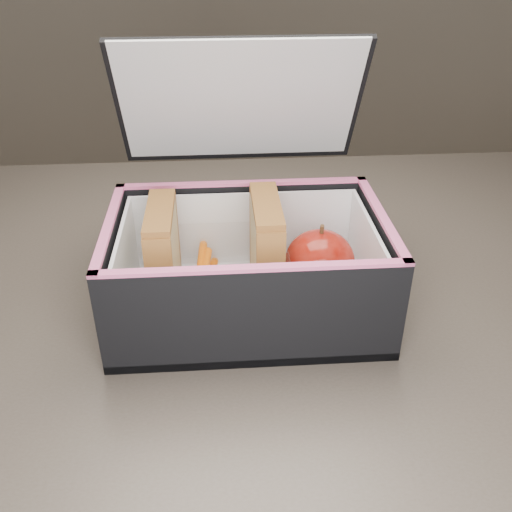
{
  "coord_description": "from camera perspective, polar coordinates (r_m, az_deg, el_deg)",
  "views": [
    {
      "loc": [
        -0.05,
        -0.59,
        1.14
      ],
      "look_at": [
        -0.02,
        -0.05,
        0.81
      ],
      "focal_mm": 40.0,
      "sensor_mm": 36.0,
      "label": 1
    }
  ],
  "objects": [
    {
      "name": "kitchen_table",
      "position": [
        0.76,
        0.87,
        -7.97
      ],
      "size": [
        1.2,
        0.8,
        0.75
      ],
      "color": "#534840",
      "rests_on": "ground"
    },
    {
      "name": "lunch_bag",
      "position": [
        0.63,
        -0.88,
        -0.29
      ],
      "size": [
        0.3,
        0.29,
        0.28
      ],
      "color": "black",
      "rests_on": "kitchen_table"
    },
    {
      "name": "plastic_tub",
      "position": [
        0.64,
        -4.03,
        -1.62
      ],
      "size": [
        0.16,
        0.11,
        0.07
      ],
      "primitive_type": null,
      "color": "white",
      "rests_on": "lunch_bag"
    },
    {
      "name": "sandwich_left",
      "position": [
        0.63,
        -9.23,
        0.14
      ],
      "size": [
        0.03,
        0.1,
        0.11
      ],
      "color": "tan",
      "rests_on": "plastic_tub"
    },
    {
      "name": "sandwich_right",
      "position": [
        0.63,
        1.02,
        0.68
      ],
      "size": [
        0.03,
        0.1,
        0.12
      ],
      "color": "tan",
      "rests_on": "plastic_tub"
    },
    {
      "name": "carrot_sticks",
      "position": [
        0.64,
        -4.3,
        -3.03
      ],
      "size": [
        0.04,
        0.14,
        0.03
      ],
      "color": "#EA4D03",
      "rests_on": "plastic_tub"
    },
    {
      "name": "paper_napkin",
      "position": [
        0.67,
        6.03,
        -3.13
      ],
      "size": [
        0.09,
        0.09,
        0.01
      ],
      "primitive_type": "cube",
      "rotation": [
        0.0,
        0.0,
        -0.15
      ],
      "color": "white",
      "rests_on": "lunch_bag"
    },
    {
      "name": "red_apple",
      "position": [
        0.64,
        6.39,
        -0.54
      ],
      "size": [
        0.08,
        0.08,
        0.08
      ],
      "rotation": [
        0.0,
        0.0,
        -0.06
      ],
      "color": "#850700",
      "rests_on": "paper_napkin"
    }
  ]
}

